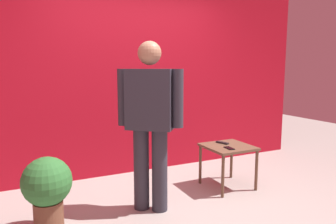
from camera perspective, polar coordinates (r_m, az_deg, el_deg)
The scene contains 7 objects.
ground_plane at distance 3.32m, azimuth 4.42°, elevation -18.21°, with size 12.00×12.00×0.00m, color #9E9991.
back_wall_red at distance 4.40m, azimuth -5.74°, elevation 6.35°, with size 5.44×0.12×2.67m, color #B30F21.
standing_person at distance 3.16m, azimuth -3.28°, elevation -1.08°, with size 0.60×0.51×1.73m.
side_table at distance 3.94m, azimuth 10.85°, elevation -7.05°, with size 0.55×0.55×0.52m.
cell_phone at distance 3.78m, azimuth 11.08°, elevation -6.47°, with size 0.07×0.14×0.01m, color black.
tv_remote at distance 4.01m, azimuth 9.84°, elevation -5.52°, with size 0.04×0.17×0.02m, color black.
potted_plant at distance 3.07m, azimuth -21.11°, elevation -12.74°, with size 0.44×0.44×0.69m.
Camera 1 is at (-1.50, -2.57, 1.47)m, focal length 33.51 mm.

